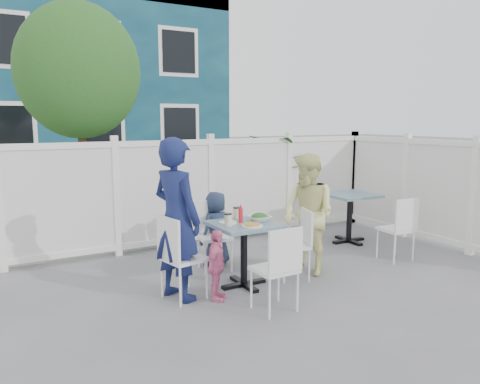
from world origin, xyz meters
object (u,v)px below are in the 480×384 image
toddler (217,265)px  chair_near (279,263)px  chair_left (177,252)px  chair_right (299,239)px  spare_table (350,205)px  chair_back (213,230)px  man (177,219)px  utility_cabinet (36,200)px  woman (308,214)px  main_table (244,237)px  boy (216,229)px

toddler → chair_near: bearing=-102.5°
chair_left → chair_right: 1.53m
spare_table → chair_right: bearing=-150.3°
chair_back → man: size_ratio=0.51×
utility_cabinet → chair_back: bearing=-57.1°
spare_table → woman: (-1.47, -0.86, 0.15)m
chair_left → chair_near: 1.09m
chair_back → man: 1.11m
chair_left → man: bearing=147.3°
woman → chair_left: bearing=-96.6°
utility_cabinet → main_table: size_ratio=1.70×
chair_left → chair_back: size_ratio=1.04×
woman → toddler: size_ratio=1.95×
utility_cabinet → man: (1.01, -3.48, 0.23)m
toddler → spare_table: bearing=-24.7°
spare_table → chair_back: bearing=-177.0°
utility_cabinet → spare_table: utility_cabinet is taller
chair_right → boy: bearing=52.4°
chair_right → chair_back: chair_back is taller
spare_table → toddler: 3.07m
chair_near → woman: woman is taller
utility_cabinet → woman: size_ratio=0.84×
woman → toddler: woman is taller
boy → toddler: bearing=39.7°
chair_back → boy: boy is taller
utility_cabinet → main_table: utility_cabinet is taller
woman → main_table: bearing=-96.9°
chair_near → man: bearing=127.6°
man → boy: (0.85, 0.81, -0.37)m
main_table → chair_left: size_ratio=0.81×
toddler → boy: bearing=17.9°
chair_left → boy: boy is taller
spare_table → chair_back: chair_back is taller
utility_cabinet → chair_right: 4.39m
utility_cabinet → chair_near: bearing=-68.2°
chair_near → woman: 1.33m
chair_near → toddler: size_ratio=1.14×
chair_near → utility_cabinet: bearing=109.4°
man → boy: 1.23m
boy → chair_near: bearing=61.1°
chair_near → chair_right: bearing=41.1°
main_table → woman: bearing=1.4°
man → chair_right: bearing=-114.5°
chair_left → chair_right: chair_left is taller
main_table → woman: 0.94m
main_table → woman: woman is taller
spare_table → chair_left: size_ratio=0.84×
chair_left → woman: bearing=80.5°
woman → boy: woman is taller
chair_right → toddler: size_ratio=1.09×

